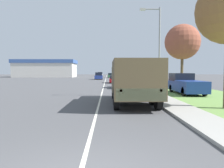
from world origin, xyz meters
name	(u,v)px	position (x,y,z in m)	size (l,w,h in m)	color
ground_plane	(105,81)	(0.00, 40.00, 0.00)	(180.00, 180.00, 0.00)	#4C4C4F
lane_centre_stripe	(105,81)	(0.00, 40.00, 0.00)	(0.12, 120.00, 0.00)	silver
sidewalk_right	(127,81)	(4.50, 40.00, 0.06)	(1.80, 120.00, 0.12)	#9E9B93
grass_strip_right	(149,81)	(8.90, 40.00, 0.01)	(7.00, 120.00, 0.02)	#6B9347
military_truck	(133,79)	(2.16, 10.16, 1.57)	(2.56, 7.46, 2.73)	#606647
car_nearest_ahead	(121,83)	(2.19, 23.33, 0.64)	(1.81, 4.58, 1.40)	#B7BABF
car_second_ahead	(114,79)	(1.72, 34.61, 0.62)	(1.80, 4.70, 1.35)	maroon
car_third_ahead	(99,76)	(-1.70, 50.71, 0.78)	(1.90, 4.43, 1.75)	navy
car_fourth_ahead	(111,76)	(1.45, 63.91, 0.66)	(1.83, 3.97, 1.46)	#336B3D
car_farthest_ahead	(100,75)	(-2.13, 73.45, 0.76)	(1.79, 3.93, 1.71)	silver
pickup_truck	(186,84)	(7.76, 16.25, 0.89)	(2.00, 5.37, 1.87)	navy
lamp_post	(157,43)	(4.54, 13.95, 4.33)	(1.69, 0.24, 7.08)	gray
tree_mid_right	(182,42)	(9.19, 21.50, 5.43)	(4.05, 4.05, 7.46)	brown
building_distant	(46,68)	(-20.76, 71.84, 2.97)	(20.40, 10.85, 5.86)	beige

